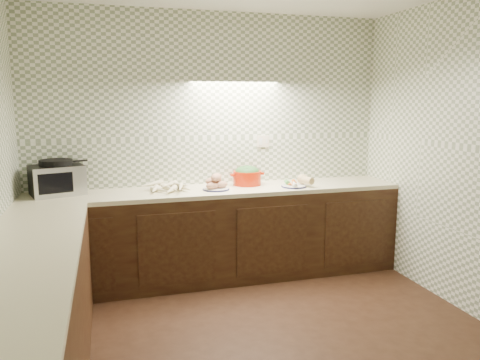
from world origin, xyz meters
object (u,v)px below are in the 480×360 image
object	(u,v)px
veg_plate	(298,182)
sweet_potato_plate	(216,183)
dutch_oven	(247,176)
parsnip_pile	(168,189)
toaster_oven	(57,178)
onion_bowl	(214,183)

from	to	relation	value
veg_plate	sweet_potato_plate	bearing A→B (deg)	176.13
sweet_potato_plate	dutch_oven	distance (m)	0.40
parsnip_pile	veg_plate	size ratio (longest dim) A/B	1.30
parsnip_pile	veg_plate	xyz separation A→B (m)	(1.28, -0.05, 0.01)
toaster_oven	sweet_potato_plate	distance (m)	1.44
parsnip_pile	veg_plate	bearing A→B (deg)	-2.24
parsnip_pile	sweet_potato_plate	bearing A→B (deg)	0.71
sweet_potato_plate	parsnip_pile	bearing A→B (deg)	-179.29
toaster_oven	veg_plate	xyz separation A→B (m)	(2.25, -0.23, -0.11)
parsnip_pile	toaster_oven	bearing A→B (deg)	169.65
parsnip_pile	onion_bowl	distance (m)	0.50
onion_bowl	veg_plate	bearing A→B (deg)	-15.06
onion_bowl	dutch_oven	xyz separation A→B (m)	(0.34, -0.00, 0.06)
onion_bowl	dutch_oven	bearing A→B (deg)	-0.26
toaster_oven	dutch_oven	bearing A→B (deg)	-16.78
sweet_potato_plate	veg_plate	size ratio (longest dim) A/B	0.85
dutch_oven	veg_plate	size ratio (longest dim) A/B	1.14
toaster_oven	parsnip_pile	xyz separation A→B (m)	(0.97, -0.18, -0.11)
toaster_oven	dutch_oven	distance (m)	1.79
sweet_potato_plate	dutch_oven	xyz separation A→B (m)	(0.36, 0.16, 0.03)
parsnip_pile	sweet_potato_plate	world-z (taller)	sweet_potato_plate
toaster_oven	parsnip_pile	distance (m)	1.00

